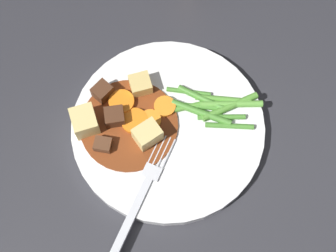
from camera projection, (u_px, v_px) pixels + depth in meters
ground_plane at (168, 131)px, 0.64m from camera, size 3.00×3.00×0.00m
dinner_plate at (168, 128)px, 0.64m from camera, size 0.25×0.25×0.02m
stew_sauce at (129, 125)px, 0.63m from camera, size 0.13×0.13×0.00m
carrot_slice_0 at (122, 102)px, 0.63m from camera, size 0.04×0.04×0.01m
carrot_slice_1 at (168, 106)px, 0.63m from camera, size 0.04×0.04×0.01m
carrot_slice_2 at (150, 120)px, 0.63m from camera, size 0.04×0.04×0.01m
carrot_slice_3 at (135, 121)px, 0.63m from camera, size 0.04×0.04×0.01m
potato_chunk_0 at (147, 135)px, 0.61m from camera, size 0.04×0.04×0.03m
potato_chunk_1 at (85, 121)px, 0.61m from camera, size 0.04×0.04×0.03m
potato_chunk_2 at (141, 85)px, 0.64m from camera, size 0.03×0.03×0.02m
meat_chunk_0 at (103, 92)px, 0.63m from camera, size 0.03×0.03×0.02m
meat_chunk_1 at (103, 145)px, 0.61m from camera, size 0.03×0.02×0.02m
meat_chunk_2 at (115, 117)px, 0.62m from camera, size 0.02×0.02×0.02m
green_bean_0 at (189, 92)px, 0.64m from camera, size 0.06×0.02×0.01m
green_bean_1 at (229, 126)px, 0.62m from camera, size 0.06×0.02×0.01m
green_bean_2 at (222, 119)px, 0.63m from camera, size 0.06×0.02×0.01m
green_bean_3 at (191, 106)px, 0.63m from camera, size 0.08×0.03×0.01m
green_bean_4 at (178, 109)px, 0.63m from camera, size 0.06×0.01×0.01m
green_bean_5 at (223, 99)px, 0.64m from camera, size 0.07×0.03×0.01m
green_bean_6 at (202, 98)px, 0.64m from camera, size 0.06×0.05×0.01m
green_bean_7 at (230, 107)px, 0.63m from camera, size 0.08×0.03×0.01m
green_bean_8 at (201, 113)px, 0.63m from camera, size 0.07×0.05×0.01m
green_bean_9 at (231, 104)px, 0.63m from camera, size 0.08×0.02×0.01m
fork at (142, 194)px, 0.59m from camera, size 0.11×0.16×0.00m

